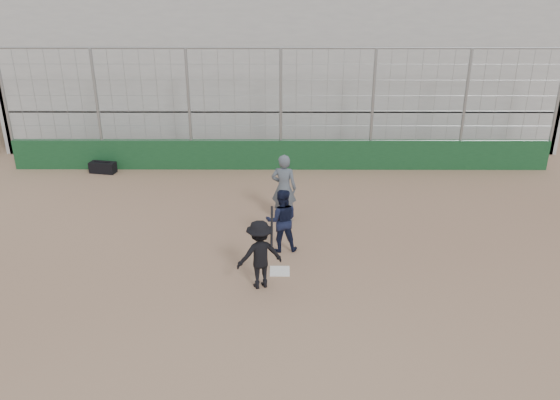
{
  "coord_description": "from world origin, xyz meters",
  "views": [
    {
      "loc": [
        0.05,
        -10.61,
        6.11
      ],
      "look_at": [
        0.0,
        1.4,
        1.15
      ],
      "focal_mm": 35.0,
      "sensor_mm": 36.0,
      "label": 1
    }
  ],
  "objects_px": {
    "equipment_bag": "(103,167)",
    "batter_at_plate": "(260,254)",
    "catcher_crouched": "(282,231)",
    "umpire": "(284,192)"
  },
  "relations": [
    {
      "from": "catcher_crouched",
      "to": "equipment_bag",
      "type": "xyz_separation_m",
      "value": [
        -5.97,
        5.55,
        -0.35
      ]
    },
    {
      "from": "equipment_bag",
      "to": "catcher_crouched",
      "type": "bearing_deg",
      "value": -42.91
    },
    {
      "from": "umpire",
      "to": "equipment_bag",
      "type": "distance_m",
      "value": 7.15
    },
    {
      "from": "catcher_crouched",
      "to": "umpire",
      "type": "height_order",
      "value": "umpire"
    },
    {
      "from": "umpire",
      "to": "equipment_bag",
      "type": "height_order",
      "value": "umpire"
    },
    {
      "from": "equipment_bag",
      "to": "batter_at_plate",
      "type": "bearing_deg",
      "value": -52.35
    },
    {
      "from": "batter_at_plate",
      "to": "umpire",
      "type": "bearing_deg",
      "value": 81.39
    },
    {
      "from": "batter_at_plate",
      "to": "umpire",
      "type": "distance_m",
      "value": 3.39
    },
    {
      "from": "batter_at_plate",
      "to": "catcher_crouched",
      "type": "height_order",
      "value": "batter_at_plate"
    },
    {
      "from": "catcher_crouched",
      "to": "umpire",
      "type": "bearing_deg",
      "value": 88.18
    }
  ]
}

